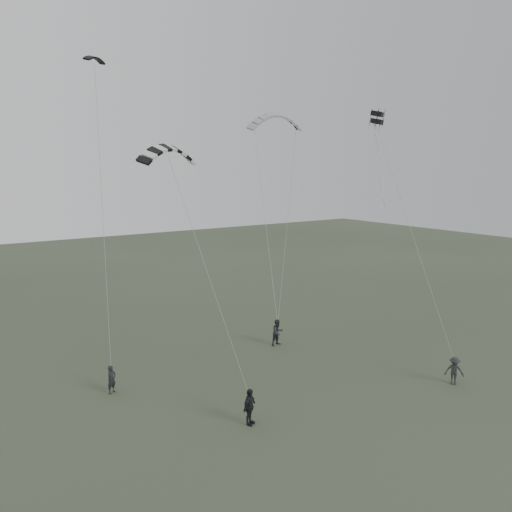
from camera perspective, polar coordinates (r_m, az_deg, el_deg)
ground at (r=26.19m, az=6.46°, el=-16.99°), size 140.00×140.00×0.00m
flyer_left at (r=28.44m, az=-16.17°, el=-13.39°), size 0.66×0.57×1.52m
flyer_right at (r=34.23m, az=2.49°, el=-8.71°), size 0.92×0.75×1.78m
flyer_center at (r=24.30m, az=-0.75°, el=-16.86°), size 1.11×0.87×1.76m
flyer_far at (r=30.41m, az=21.72°, el=-12.09°), size 1.11×1.16×1.58m
kite_dark_small at (r=30.53m, az=-18.00°, el=20.78°), size 1.41×1.16×0.55m
kite_pale_large at (r=37.58m, az=2.25°, el=15.82°), size 4.30×2.43×1.88m
kite_striped at (r=24.91m, az=-10.02°, el=12.10°), size 3.24×1.74×1.40m
kite_box at (r=31.41m, az=13.68°, el=15.11°), size 0.92×0.97×0.82m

